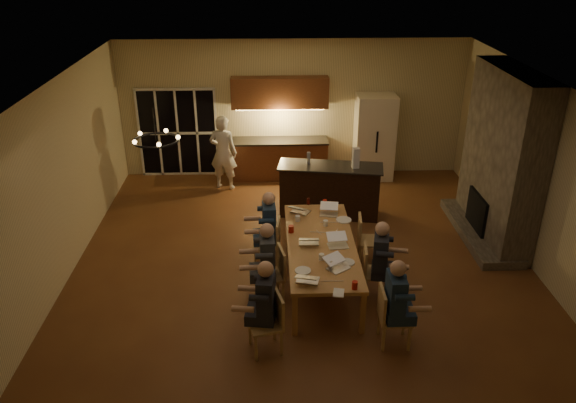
{
  "coord_description": "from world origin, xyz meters",
  "views": [
    {
      "loc": [
        -0.56,
        -8.23,
        5.28
      ],
      "look_at": [
        -0.26,
        0.3,
        1.21
      ],
      "focal_mm": 35.0,
      "sensor_mm": 36.0,
      "label": 1
    }
  ],
  "objects_px": {
    "laptop_d": "(338,240)",
    "bar_bottle": "(309,158)",
    "mug_back": "(298,218)",
    "redcup_near": "(355,285)",
    "redcup_mid": "(291,229)",
    "person_left_near": "(266,305)",
    "plate_left": "(303,271)",
    "person_left_far": "(269,229)",
    "can_cola": "(308,201)",
    "mug_mid": "(326,223)",
    "laptop_e": "(300,206)",
    "dining_table": "(320,262)",
    "chair_left_near": "(265,324)",
    "plate_far": "(344,220)",
    "chair_left_mid": "(269,275)",
    "laptop_f": "(329,209)",
    "bar_island": "(330,190)",
    "mug_front": "(321,257)",
    "person_right_mid": "(380,262)",
    "bar_blender": "(356,158)",
    "person_left_mid": "(267,263)",
    "plate_near": "(347,262)",
    "can_silver": "(330,264)",
    "chair_right_near": "(395,317)",
    "person_right_near": "(395,304)",
    "laptop_a": "(308,274)",
    "chair_right_far": "(370,240)",
    "chandelier": "(156,140)",
    "laptop_b": "(339,262)",
    "standing_person": "(223,153)",
    "refrigerator": "(374,137)",
    "chair_left_far": "(267,244)",
    "laptop_c": "(309,237)",
    "chair_right_mid": "(377,272)",
    "redcup_far": "(325,203)"
  },
  "relations": [
    {
      "from": "laptop_e",
      "to": "chandelier",
      "type": "bearing_deg",
      "value": 69.7
    },
    {
      "from": "person_left_mid",
      "to": "plate_near",
      "type": "height_order",
      "value": "person_left_mid"
    },
    {
      "from": "can_silver",
      "to": "person_left_mid",
      "type": "bearing_deg",
      "value": 164.84
    },
    {
      "from": "bar_bottle",
      "to": "chair_left_far",
      "type": "bearing_deg",
      "value": -112.04
    },
    {
      "from": "chair_right_far",
      "to": "plate_left",
      "type": "distance_m",
      "value": 1.94
    },
    {
      "from": "chair_right_near",
      "to": "person_left_mid",
      "type": "relative_size",
      "value": 0.64
    },
    {
      "from": "person_right_mid",
      "to": "bar_blender",
      "type": "relative_size",
      "value": 3.36
    },
    {
      "from": "chair_right_mid",
      "to": "redcup_mid",
      "type": "height_order",
      "value": "chair_right_mid"
    },
    {
      "from": "mug_back",
      "to": "bar_blender",
      "type": "distance_m",
      "value": 2.1
    },
    {
      "from": "person_left_mid",
      "to": "mug_back",
      "type": "bearing_deg",
      "value": 154.67
    },
    {
      "from": "laptop_f",
      "to": "mug_mid",
      "type": "distance_m",
      "value": 0.43
    },
    {
      "from": "laptop_a",
      "to": "redcup_far",
      "type": "distance_m",
      "value": 2.5
    },
    {
      "from": "person_left_mid",
      "to": "can_silver",
      "type": "relative_size",
      "value": 11.5
    },
    {
      "from": "can_silver",
      "to": "laptop_a",
      "type": "bearing_deg",
      "value": -137.49
    },
    {
      "from": "chair_right_far",
      "to": "bar_bottle",
      "type": "distance_m",
      "value": 2.4
    },
    {
      "from": "chair_left_mid",
      "to": "laptop_f",
      "type": "height_order",
      "value": "laptop_f"
    },
    {
      "from": "laptop_f",
      "to": "redcup_near",
      "type": "relative_size",
      "value": 2.67
    },
    {
      "from": "person_left_near",
      "to": "standing_person",
      "type": "distance_m",
      "value": 5.62
    },
    {
      "from": "person_right_near",
      "to": "laptop_a",
      "type": "bearing_deg",
      "value": 64.78
    },
    {
      "from": "chair_left_far",
      "to": "laptop_c",
      "type": "height_order",
      "value": "laptop_c"
    },
    {
      "from": "chair_left_near",
      "to": "plate_far",
      "type": "xyz_separation_m",
      "value": [
        1.38,
        2.45,
        0.31
      ]
    },
    {
      "from": "laptop_d",
      "to": "mug_mid",
      "type": "bearing_deg",
      "value": 94.63
    },
    {
      "from": "chandelier",
      "to": "laptop_b",
      "type": "relative_size",
      "value": 1.99
    },
    {
      "from": "dining_table",
      "to": "person_left_mid",
      "type": "xyz_separation_m",
      "value": [
        -0.87,
        -0.51,
        0.31
      ]
    },
    {
      "from": "mug_back",
      "to": "chair_right_near",
      "type": "bearing_deg",
      "value": -62.19
    },
    {
      "from": "person_left_mid",
      "to": "chandelier",
      "type": "distance_m",
      "value": 2.54
    },
    {
      "from": "refrigerator",
      "to": "chair_right_near",
      "type": "height_order",
      "value": "refrigerator"
    },
    {
      "from": "mug_mid",
      "to": "plate_left",
      "type": "relative_size",
      "value": 0.42
    },
    {
      "from": "redcup_mid",
      "to": "plate_left",
      "type": "height_order",
      "value": "redcup_mid"
    },
    {
      "from": "person_left_near",
      "to": "can_silver",
      "type": "distance_m",
      "value": 1.27
    },
    {
      "from": "person_left_mid",
      "to": "redcup_near",
      "type": "relative_size",
      "value": 11.5
    },
    {
      "from": "mug_mid",
      "to": "laptop_e",
      "type": "bearing_deg",
      "value": 126.57
    },
    {
      "from": "person_left_far",
      "to": "redcup_near",
      "type": "xyz_separation_m",
      "value": [
        1.2,
        -1.94,
        0.12
      ]
    },
    {
      "from": "redcup_far",
      "to": "person_left_near",
      "type": "bearing_deg",
      "value": -110.14
    },
    {
      "from": "refrigerator",
      "to": "chair_left_near",
      "type": "xyz_separation_m",
      "value": [
        -2.55,
        -6.14,
        -0.55
      ]
    },
    {
      "from": "person_right_near",
      "to": "redcup_mid",
      "type": "height_order",
      "value": "person_right_near"
    },
    {
      "from": "can_cola",
      "to": "plate_left",
      "type": "relative_size",
      "value": 0.5
    },
    {
      "from": "bar_island",
      "to": "can_silver",
      "type": "bearing_deg",
      "value": -86.54
    },
    {
      "from": "chair_left_mid",
      "to": "plate_near",
      "type": "xyz_separation_m",
      "value": [
        1.2,
        -0.17,
        0.31
      ]
    },
    {
      "from": "mug_front",
      "to": "mug_back",
      "type": "xyz_separation_m",
      "value": [
        -0.3,
        1.3,
        0.0
      ]
    },
    {
      "from": "laptop_e",
      "to": "mug_front",
      "type": "xyz_separation_m",
      "value": [
        0.23,
        -1.66,
        -0.06
      ]
    },
    {
      "from": "standing_person",
      "to": "plate_near",
      "type": "bearing_deg",
      "value": 130.15
    },
    {
      "from": "bar_island",
      "to": "person_left_near",
      "type": "height_order",
      "value": "person_left_near"
    },
    {
      "from": "redcup_mid",
      "to": "dining_table",
      "type": "bearing_deg",
      "value": -38.37
    },
    {
      "from": "chair_right_near",
      "to": "laptop_d",
      "type": "bearing_deg",
      "value": 24.31
    },
    {
      "from": "person_left_far",
      "to": "person_left_mid",
      "type": "bearing_deg",
      "value": -5.0
    },
    {
      "from": "mug_back",
      "to": "redcup_near",
      "type": "height_order",
      "value": "redcup_near"
    },
    {
      "from": "redcup_mid",
      "to": "person_left_near",
      "type": "bearing_deg",
      "value": -102.1
    },
    {
      "from": "person_left_far",
      "to": "can_cola",
      "type": "relative_size",
      "value": 11.5
    },
    {
      "from": "laptop_d",
      "to": "bar_bottle",
      "type": "relative_size",
      "value": 1.33
    }
  ]
}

